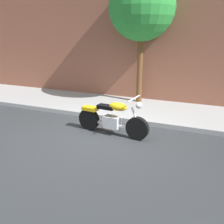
{
  "coord_description": "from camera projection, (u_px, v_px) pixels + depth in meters",
  "views": [
    {
      "loc": [
        2.71,
        -5.71,
        2.76
      ],
      "look_at": [
        0.25,
        0.29,
        0.65
      ],
      "focal_mm": 40.64,
      "sensor_mm": 36.0,
      "label": 1
    }
  ],
  "objects": [
    {
      "name": "ground_plane",
      "position": [
        99.0,
        137.0,
        6.86
      ],
      "size": [
        60.0,
        60.0,
        0.0
      ],
      "primitive_type": "plane",
      "color": "#303335"
    },
    {
      "name": "motorcycle",
      "position": [
        112.0,
        119.0,
        6.89
      ],
      "size": [
        2.12,
        0.7,
        1.12
      ],
      "color": "black",
      "rests_on": "ground"
    },
    {
      "name": "sidewalk",
      "position": [
        129.0,
        108.0,
        9.07
      ],
      "size": [
        23.33,
        2.53,
        0.14
      ],
      "primitive_type": "cube",
      "color": "#9E9E9E",
      "rests_on": "ground"
    },
    {
      "name": "street_tree",
      "position": [
        142.0,
        7.0,
        8.68
      ],
      "size": [
        2.32,
        2.32,
        4.67
      ],
      "color": "brown",
      "rests_on": "ground"
    }
  ]
}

